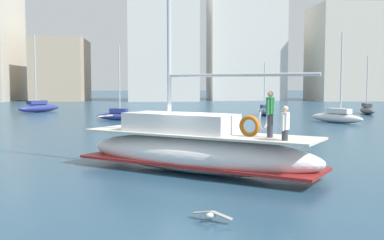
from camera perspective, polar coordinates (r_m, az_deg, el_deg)
The scene contains 9 objects.
ground_plane at distance 17.44m, azimuth 0.19°, elevation -6.42°, with size 400.00×400.00×0.00m, color #284C66.
main_sailboat at distance 17.32m, azimuth 0.33°, elevation -3.41°, with size 9.21×7.53×14.43m.
moored_sloop_near at distance 42.47m, azimuth -9.16°, elevation 0.63°, with size 4.08×2.41×6.59m.
moored_sloop_far at distance 56.37m, azimuth -18.26°, elevation 1.55°, with size 4.52×5.38×8.84m.
moored_catamaran at distance 48.78m, azimuth 8.91°, elevation 1.11°, with size 1.23×4.20×5.43m.
moored_cutter_right at distance 40.85m, azimuth 17.33°, elevation 0.44°, with size 3.67×4.91×7.47m.
moored_ketch_distant at distance 53.69m, azimuth 20.68°, elevation 1.23°, with size 2.01×4.73×6.30m.
seagull at distance 11.37m, azimuth 2.45°, elevation -11.51°, with size 0.94×0.76×0.17m.
waterfront_buildings at distance 91.21m, azimuth -4.95°, elevation 8.92°, with size 82.71×17.97×24.54m.
Camera 1 is at (-1.48, -17.06, 3.31)m, focal length 43.51 mm.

